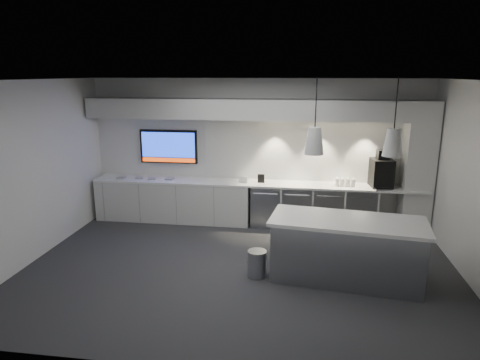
% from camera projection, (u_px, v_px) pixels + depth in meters
% --- Properties ---
extents(floor, '(7.00, 7.00, 0.00)m').
position_uv_depth(floor, '(240.00, 268.00, 6.98)').
color(floor, '#303032').
rests_on(floor, ground).
extents(ceiling, '(7.00, 7.00, 0.00)m').
position_uv_depth(ceiling, '(240.00, 80.00, 6.25)').
color(ceiling, black).
rests_on(ceiling, wall_back).
extents(wall_back, '(7.00, 0.00, 7.00)m').
position_uv_depth(wall_back, '(256.00, 151.00, 9.01)').
color(wall_back, white).
rests_on(wall_back, floor).
extents(wall_front, '(7.00, 0.00, 7.00)m').
position_uv_depth(wall_front, '(203.00, 240.00, 4.21)').
color(wall_front, white).
rests_on(wall_front, floor).
extents(wall_left, '(0.00, 7.00, 7.00)m').
position_uv_depth(wall_left, '(31.00, 172.00, 7.09)').
color(wall_left, white).
rests_on(wall_left, floor).
extents(back_counter, '(6.80, 0.65, 0.04)m').
position_uv_depth(back_counter, '(255.00, 183.00, 8.85)').
color(back_counter, white).
rests_on(back_counter, left_base_cabinets).
extents(left_base_cabinets, '(3.30, 0.63, 0.86)m').
position_uv_depth(left_base_cabinets, '(174.00, 201.00, 9.20)').
color(left_base_cabinets, silver).
rests_on(left_base_cabinets, floor).
extents(fridge_unit_a, '(0.60, 0.61, 0.85)m').
position_uv_depth(fridge_unit_a, '(266.00, 205.00, 8.93)').
color(fridge_unit_a, gray).
rests_on(fridge_unit_a, floor).
extents(fridge_unit_b, '(0.60, 0.61, 0.85)m').
position_uv_depth(fridge_unit_b, '(297.00, 206.00, 8.84)').
color(fridge_unit_b, gray).
rests_on(fridge_unit_b, floor).
extents(fridge_unit_c, '(0.60, 0.61, 0.85)m').
position_uv_depth(fridge_unit_c, '(328.00, 207.00, 8.75)').
color(fridge_unit_c, gray).
rests_on(fridge_unit_c, floor).
extents(fridge_unit_d, '(0.60, 0.61, 0.85)m').
position_uv_depth(fridge_unit_d, '(359.00, 209.00, 8.67)').
color(fridge_unit_d, gray).
rests_on(fridge_unit_d, floor).
extents(backsplash, '(4.60, 0.03, 1.30)m').
position_uv_depth(backsplash, '(314.00, 150.00, 8.82)').
color(backsplash, silver).
rests_on(backsplash, wall_back).
extents(soffit, '(6.90, 0.60, 0.40)m').
position_uv_depth(soffit, '(255.00, 109.00, 8.50)').
color(soffit, silver).
rests_on(soffit, wall_back).
extents(column, '(0.55, 0.55, 2.60)m').
position_uv_depth(column, '(418.00, 168.00, 8.33)').
color(column, silver).
rests_on(column, floor).
extents(wall_tv, '(1.25, 0.07, 0.72)m').
position_uv_depth(wall_tv, '(169.00, 147.00, 9.21)').
color(wall_tv, black).
rests_on(wall_tv, wall_back).
extents(island, '(2.40, 1.27, 0.97)m').
position_uv_depth(island, '(346.00, 250.00, 6.50)').
color(island, gray).
rests_on(island, floor).
extents(bin, '(0.39, 0.39, 0.42)m').
position_uv_depth(bin, '(257.00, 263.00, 6.67)').
color(bin, gray).
rests_on(bin, floor).
extents(coffee_machine, '(0.45, 0.61, 0.74)m').
position_uv_depth(coffee_machine, '(382.00, 172.00, 8.45)').
color(coffee_machine, black).
rests_on(coffee_machine, back_counter).
extents(sign_black, '(0.14, 0.02, 0.18)m').
position_uv_depth(sign_black, '(261.00, 178.00, 8.79)').
color(sign_black, black).
rests_on(sign_black, back_counter).
extents(sign_white, '(0.18, 0.05, 0.14)m').
position_uv_depth(sign_white, '(243.00, 180.00, 8.79)').
color(sign_white, white).
rests_on(sign_white, back_counter).
extents(cup_cluster, '(0.39, 0.18, 0.16)m').
position_uv_depth(cup_cluster, '(345.00, 182.00, 8.55)').
color(cup_cluster, silver).
rests_on(cup_cluster, back_counter).
extents(tray_a, '(0.17, 0.17, 0.02)m').
position_uv_depth(tray_a, '(121.00, 178.00, 9.17)').
color(tray_a, '#9D9D9D').
rests_on(tray_a, back_counter).
extents(tray_b, '(0.20, 0.20, 0.02)m').
position_uv_depth(tray_b, '(139.00, 178.00, 9.17)').
color(tray_b, '#9D9D9D').
rests_on(tray_b, back_counter).
extents(tray_c, '(0.20, 0.20, 0.02)m').
position_uv_depth(tray_c, '(152.00, 179.00, 9.11)').
color(tray_c, '#9D9D9D').
rests_on(tray_c, back_counter).
extents(tray_d, '(0.16, 0.16, 0.02)m').
position_uv_depth(tray_d, '(170.00, 179.00, 9.08)').
color(tray_d, '#9D9D9D').
rests_on(tray_d, back_counter).
extents(pendant_left, '(0.28, 0.28, 1.10)m').
position_uv_depth(pendant_left, '(314.00, 141.00, 6.17)').
color(pendant_left, silver).
rests_on(pendant_left, ceiling).
extents(pendant_right, '(0.28, 0.28, 1.10)m').
position_uv_depth(pendant_right, '(393.00, 142.00, 6.02)').
color(pendant_right, silver).
rests_on(pendant_right, ceiling).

